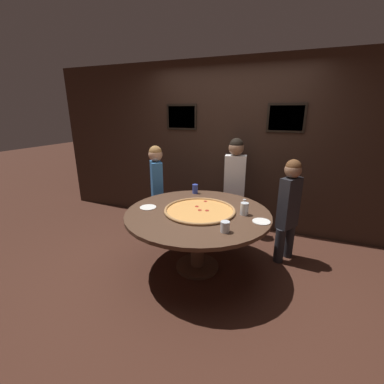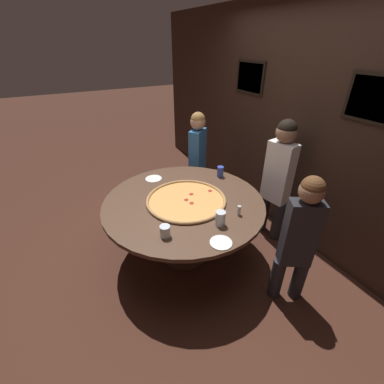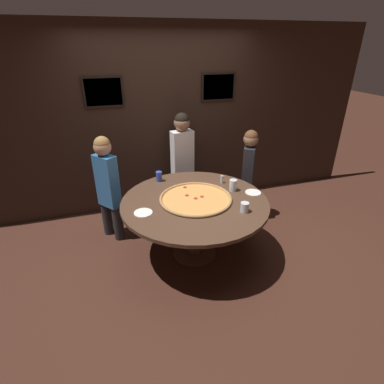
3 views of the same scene
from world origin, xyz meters
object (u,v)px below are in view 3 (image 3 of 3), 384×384
Objects in this scene: diner_side_left at (182,157)px; drink_cup_front_edge at (245,207)px; drink_cup_by_shaker at (159,176)px; diner_centre_back at (107,183)px; diner_side_right at (248,171)px; condiment_shaker at (222,179)px; dining_table at (195,210)px; white_plate_right_side at (253,193)px; drink_cup_near_right at (233,185)px; white_plate_near_front at (143,213)px; giant_pizza at (196,198)px.

drink_cup_front_edge is at bearing 90.52° from diner_side_left.
drink_cup_by_shaker is 0.09× the size of diner_centre_back.
drink_cup_by_shaker is 0.64m from diner_centre_back.
diner_centre_back is 1.05× the size of diner_side_right.
condiment_shaker is 1.42m from diner_centre_back.
white_plate_right_side is at bearing -1.92° from dining_table.
white_plate_right_side is at bearing -33.62° from drink_cup_by_shaker.
white_plate_near_front is at bearing -169.63° from drink_cup_near_right.
drink_cup_front_edge is at bearing -93.60° from condiment_shaker.
white_plate_near_front is at bearing -176.74° from white_plate_right_side.
diner_side_right reaches higher than condiment_shaker.
diner_centre_back is (-0.31, 0.78, 0.03)m from white_plate_near_front.
white_plate_near_front is 0.14× the size of diner_centre_back.
diner_side_right is (0.95, 0.58, -0.01)m from giant_pizza.
drink_cup_front_edge is at bearing 2.96° from diner_side_right.
diner_centre_back is at bearing 141.17° from drink_cup_front_edge.
drink_cup_near_right is 1.54m from diner_centre_back.
diner_side_left is (0.16, 1.11, 0.08)m from giant_pizza.
diner_side_right reaches higher than white_plate_right_side.
diner_side_left is (-0.54, 1.15, 0.09)m from white_plate_right_side.
white_plate_right_side is at bearing -32.11° from drink_cup_near_right.
condiment_shaker is (0.74, -0.29, -0.02)m from drink_cup_by_shaker.
drink_cup_by_shaker is at bearing 158.67° from condiment_shaker.
giant_pizza is 6.41× the size of drink_cup_by_shaker.
dining_table is at bearing -132.11° from giant_pizza.
diner_side_left is at bearing -104.73° from diner_centre_back.
condiment_shaker is at bearing 22.63° from white_plate_near_front.
giant_pizza is 1.12m from diner_side_left.
dining_table is 2.01× the size of giant_pizza.
white_plate_right_side is 1.78m from diner_centre_back.
drink_cup_by_shaker reaches higher than dining_table.
diner_side_right reaches higher than drink_cup_by_shaker.
white_plate_near_front is at bearing 165.01° from diner_centre_back.
diner_side_right is at bearing 61.13° from drink_cup_front_edge.
white_plate_near_front is (-1.11, -0.20, -0.07)m from drink_cup_near_right.
drink_cup_front_edge is at bearing -45.29° from giant_pizza.
drink_cup_near_right is 1.08m from diner_side_left.
diner_side_right is (1.24, -0.03, -0.06)m from drink_cup_by_shaker.
drink_cup_near_right is 0.09× the size of diner_side_left.
diner_side_left is at bearing -91.65° from diner_side_right.
white_plate_near_front is at bearing -113.73° from drink_cup_by_shaker.
drink_cup_by_shaker reaches higher than white_plate_near_front.
condiment_shaker is 0.07× the size of diner_side_left.
drink_cup_by_shaker is 0.80m from white_plate_near_front.
drink_cup_by_shaker is at bearing 113.33° from dining_table.
giant_pizza is 5.92× the size of drink_cup_near_right.
drink_cup_front_edge is 0.83× the size of drink_cup_by_shaker.
diner_side_right is at bearing 24.10° from white_plate_near_front.
diner_side_right reaches higher than drink_cup_front_edge.
drink_cup_near_right is at bearing 79.58° from drink_cup_front_edge.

